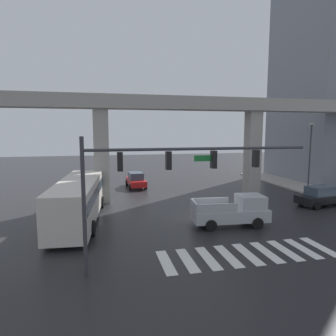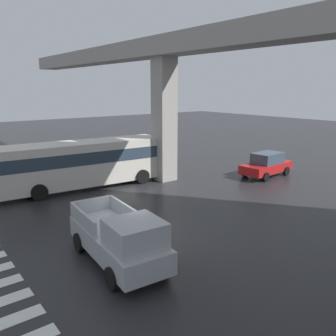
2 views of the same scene
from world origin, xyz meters
name	(u,v)px [view 1 (image 1 of 2)]	position (x,y,z in m)	size (l,w,h in m)	color
ground_plane	(205,219)	(0.00, 0.00, 0.00)	(120.00, 120.00, 0.00)	#232326
crosswalk_stripes	(248,254)	(0.00, -6.42, 0.01)	(9.35, 2.80, 0.01)	silver
elevated_overpass	(182,112)	(0.00, 6.73, 8.14)	(58.45, 1.96, 9.56)	#9E9991
pickup_truck	(234,211)	(1.36, -1.88, 0.99)	(5.24, 2.41, 2.08)	#A8AAAF
city_bus	(79,198)	(-9.01, 1.31, 1.72)	(3.48, 10.98, 2.99)	beige
sedan_black	(321,196)	(10.95, 1.32, 0.85)	(4.48, 2.35, 1.72)	black
sedan_red	(136,180)	(-3.58, 13.29, 0.85)	(2.14, 4.39, 1.72)	red
traffic_signal_mast	(166,170)	(-4.50, -6.81, 4.66)	(10.89, 0.32, 6.20)	#38383D
street_lamp_mid_block	(310,149)	(13.59, 6.27, 4.56)	(0.44, 0.70, 7.24)	#38383D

